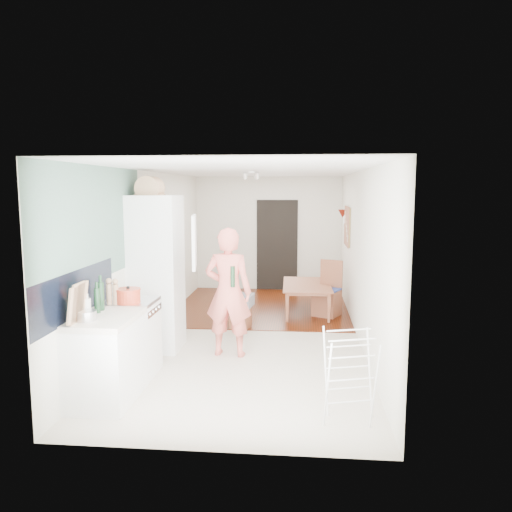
% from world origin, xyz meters
% --- Properties ---
extents(room_shell, '(3.20, 7.00, 2.50)m').
position_xyz_m(room_shell, '(0.00, 0.00, 1.25)').
color(room_shell, white).
rests_on(room_shell, ground).
extents(floor, '(3.20, 7.00, 0.01)m').
position_xyz_m(floor, '(0.00, 0.00, 0.00)').
color(floor, beige).
rests_on(floor, ground).
extents(wood_floor_overlay, '(3.20, 3.30, 0.01)m').
position_xyz_m(wood_floor_overlay, '(0.00, 1.85, 0.01)').
color(wood_floor_overlay, '#591A07').
rests_on(wood_floor_overlay, room_shell).
extents(sage_wall_panel, '(0.02, 3.00, 1.30)m').
position_xyz_m(sage_wall_panel, '(-1.59, -2.00, 1.85)').
color(sage_wall_panel, slate).
rests_on(sage_wall_panel, room_shell).
extents(tile_splashback, '(0.02, 1.90, 0.50)m').
position_xyz_m(tile_splashback, '(-1.59, -2.55, 1.15)').
color(tile_splashback, black).
rests_on(tile_splashback, room_shell).
extents(doorway_recess, '(0.90, 0.04, 2.00)m').
position_xyz_m(doorway_recess, '(0.20, 3.48, 1.00)').
color(doorway_recess, black).
rests_on(doorway_recess, room_shell).
extents(base_cabinet, '(0.60, 0.90, 0.86)m').
position_xyz_m(base_cabinet, '(-1.30, -2.55, 0.43)').
color(base_cabinet, white).
rests_on(base_cabinet, room_shell).
extents(worktop, '(0.62, 0.92, 0.06)m').
position_xyz_m(worktop, '(-1.30, -2.55, 0.89)').
color(worktop, beige).
rests_on(worktop, room_shell).
extents(range_cooker, '(0.60, 0.60, 0.88)m').
position_xyz_m(range_cooker, '(-1.30, -1.80, 0.44)').
color(range_cooker, white).
rests_on(range_cooker, room_shell).
extents(cooker_top, '(0.60, 0.60, 0.04)m').
position_xyz_m(cooker_top, '(-1.30, -1.80, 0.90)').
color(cooker_top, silver).
rests_on(cooker_top, room_shell).
extents(fridge_housing, '(0.66, 0.66, 2.15)m').
position_xyz_m(fridge_housing, '(-1.27, -0.78, 1.07)').
color(fridge_housing, white).
rests_on(fridge_housing, room_shell).
extents(fridge_door, '(0.14, 0.56, 0.70)m').
position_xyz_m(fridge_door, '(-0.66, -1.08, 1.55)').
color(fridge_door, white).
rests_on(fridge_door, room_shell).
extents(fridge_interior, '(0.02, 0.52, 0.66)m').
position_xyz_m(fridge_interior, '(-0.96, -0.78, 1.55)').
color(fridge_interior, white).
rests_on(fridge_interior, room_shell).
extents(pinboard, '(0.03, 0.90, 0.70)m').
position_xyz_m(pinboard, '(1.58, 1.90, 1.55)').
color(pinboard, tan).
rests_on(pinboard, room_shell).
extents(pinboard_frame, '(0.00, 0.94, 0.74)m').
position_xyz_m(pinboard_frame, '(1.57, 1.90, 1.55)').
color(pinboard_frame, brown).
rests_on(pinboard_frame, room_shell).
extents(wall_sconce, '(0.18, 0.18, 0.16)m').
position_xyz_m(wall_sconce, '(1.54, 2.55, 1.75)').
color(wall_sconce, maroon).
rests_on(wall_sconce, room_shell).
extents(person, '(0.78, 0.55, 2.05)m').
position_xyz_m(person, '(-0.23, -0.98, 1.02)').
color(person, '#F47365').
rests_on(person, floor).
extents(dining_table, '(0.75, 1.31, 0.45)m').
position_xyz_m(dining_table, '(0.87, 1.43, 0.23)').
color(dining_table, brown).
rests_on(dining_table, floor).
extents(dining_chair, '(0.55, 0.55, 0.98)m').
position_xyz_m(dining_chair, '(1.19, 1.24, 0.49)').
color(dining_chair, brown).
rests_on(dining_chair, floor).
extents(stool, '(0.34, 0.34, 0.37)m').
position_xyz_m(stool, '(-0.22, 0.31, 0.19)').
color(stool, brown).
rests_on(stool, floor).
extents(grey_drape, '(0.47, 0.47, 0.19)m').
position_xyz_m(grey_drape, '(-0.25, 0.27, 0.47)').
color(grey_drape, gray).
rests_on(grey_drape, stool).
extents(drying_rack, '(0.55, 0.52, 0.89)m').
position_xyz_m(drying_rack, '(1.21, -2.82, 0.44)').
color(drying_rack, white).
rests_on(drying_rack, floor).
extents(bread_bin, '(0.38, 0.37, 0.18)m').
position_xyz_m(bread_bin, '(-1.32, -0.79, 2.24)').
color(bread_bin, tan).
rests_on(bread_bin, fridge_housing).
extents(red_casserole, '(0.30, 0.30, 0.17)m').
position_xyz_m(red_casserole, '(-1.26, -1.94, 1.00)').
color(red_casserole, red).
rests_on(red_casserole, cooker_top).
extents(steel_pan, '(0.25, 0.25, 0.10)m').
position_xyz_m(steel_pan, '(-1.41, -2.75, 0.97)').
color(steel_pan, silver).
rests_on(steel_pan, worktop).
extents(held_bottle, '(0.06, 0.06, 0.28)m').
position_xyz_m(held_bottle, '(-0.15, -1.09, 1.10)').
color(held_bottle, '#193B20').
rests_on(held_bottle, person).
extents(bottle_a, '(0.07, 0.07, 0.27)m').
position_xyz_m(bottle_a, '(-1.43, -2.42, 1.05)').
color(bottle_a, '#193B20').
rests_on(bottle_a, worktop).
extents(bottle_b, '(0.08, 0.08, 0.31)m').
position_xyz_m(bottle_b, '(-1.43, -2.31, 1.08)').
color(bottle_b, '#193B20').
rests_on(bottle_b, worktop).
extents(bottle_c, '(0.10, 0.10, 0.20)m').
position_xyz_m(bottle_c, '(-1.45, -2.63, 1.02)').
color(bottle_c, silver).
rests_on(bottle_c, worktop).
extents(pepper_mill_front, '(0.07, 0.07, 0.24)m').
position_xyz_m(pepper_mill_front, '(-1.46, -2.02, 1.04)').
color(pepper_mill_front, tan).
rests_on(pepper_mill_front, worktop).
extents(pepper_mill_back, '(0.08, 0.08, 0.23)m').
position_xyz_m(pepper_mill_back, '(-1.38, -2.02, 1.04)').
color(pepper_mill_back, tan).
rests_on(pepper_mill_back, worktop).
extents(chopping_boards, '(0.10, 0.30, 0.40)m').
position_xyz_m(chopping_boards, '(-1.45, -2.84, 1.12)').
color(chopping_boards, tan).
rests_on(chopping_boards, worktop).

